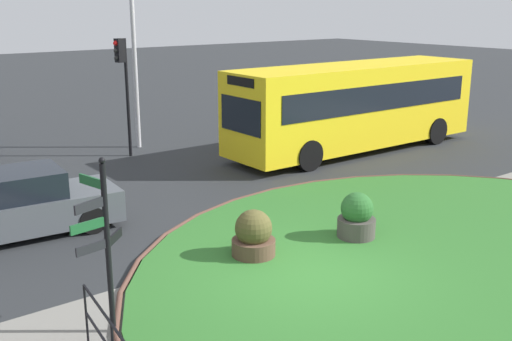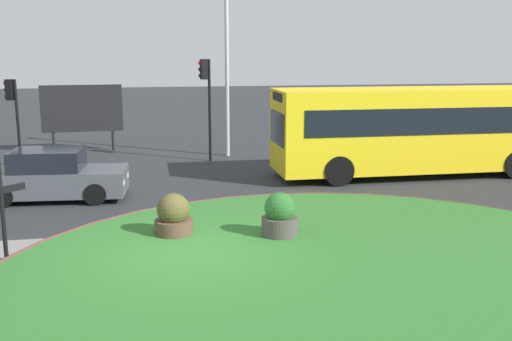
% 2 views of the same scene
% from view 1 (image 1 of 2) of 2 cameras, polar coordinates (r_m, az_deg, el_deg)
% --- Properties ---
extents(ground, '(120.00, 120.00, 0.00)m').
position_cam_1_polar(ground, '(12.02, 5.01, -10.02)').
color(ground, '#282B2D').
extents(sidewalk_paving, '(32.00, 7.83, 0.02)m').
position_cam_1_polar(sidewalk_paving, '(10.74, 12.71, -13.58)').
color(sidewalk_paving, gray).
rests_on(sidewalk_paving, ground).
extents(signpost_directional, '(1.02, 0.81, 2.92)m').
position_cam_1_polar(signpost_directional, '(9.76, -14.12, -6.03)').
color(signpost_directional, black).
rests_on(signpost_directional, ground).
extents(bus_yellow, '(10.04, 2.67, 3.07)m').
position_cam_1_polar(bus_yellow, '(22.13, 9.22, 6.09)').
color(bus_yellow, yellow).
rests_on(bus_yellow, ground).
extents(car_near_lane, '(4.28, 2.10, 1.51)m').
position_cam_1_polar(car_near_lane, '(14.92, -20.94, -3.03)').
color(car_near_lane, '#474C51').
rests_on(car_near_lane, ground).
extents(traffic_light_far, '(0.49, 0.30, 4.02)m').
position_cam_1_polar(traffic_light_far, '(21.18, -12.34, 9.04)').
color(traffic_light_far, black).
rests_on(traffic_light_far, ground).
extents(lamppost_tall, '(0.32, 0.32, 7.87)m').
position_cam_1_polar(lamppost_tall, '(22.47, -11.41, 12.72)').
color(lamppost_tall, '#B7B7BC').
rests_on(lamppost_tall, ground).
extents(planter_near_signpost, '(0.85, 0.85, 1.12)m').
position_cam_1_polar(planter_near_signpost, '(13.77, 9.38, -4.50)').
color(planter_near_signpost, '#47423D').
rests_on(planter_near_signpost, ground).
extents(planter_kerbside, '(0.91, 0.91, 1.07)m').
position_cam_1_polar(planter_kerbside, '(12.64, -0.23, -6.28)').
color(planter_kerbside, brown).
rests_on(planter_kerbside, ground).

